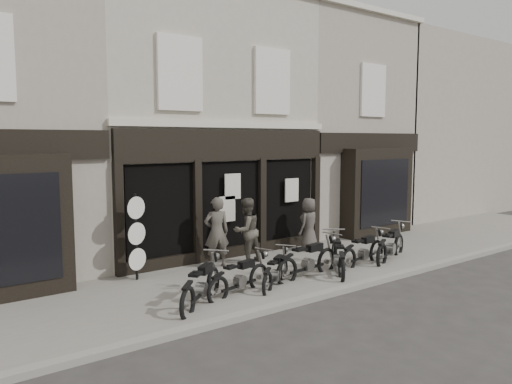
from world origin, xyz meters
TOP-DOWN VIEW (x-y plane):
  - ground_plane at (0.00, 0.00)m, footprint 90.00×90.00m
  - pavement at (0.00, 0.90)m, footprint 30.00×4.20m
  - kerb at (0.00, -1.25)m, footprint 30.00×0.25m
  - central_building at (0.00, 5.95)m, footprint 7.30×6.22m
  - neighbour_right at (6.35, 5.90)m, footprint 5.60×6.73m
  - filler_right at (14.50, 6.00)m, footprint 11.00×6.00m
  - motorcycle_0 at (-2.86, -0.18)m, footprint 1.90×1.62m
  - motorcycle_1 at (-1.78, -0.08)m, footprint 2.05×0.80m
  - motorcycle_2 at (-0.73, -0.10)m, footprint 1.72×1.29m
  - motorcycle_3 at (0.42, -0.01)m, footprint 2.33×0.65m
  - motorcycle_4 at (1.39, -0.12)m, footprint 1.66×1.91m
  - motorcycle_5 at (2.53, -0.03)m, footprint 2.18×0.71m
  - motorcycle_6 at (3.63, -0.12)m, footprint 2.23×1.12m
  - man_left at (-0.95, 2.20)m, footprint 0.81×0.64m
  - man_centre at (-0.01, 2.11)m, footprint 0.97×0.80m
  - man_right at (2.52, 2.21)m, footprint 0.93×0.74m
  - advert_sign_post at (-3.24, 2.31)m, footprint 0.54×0.36m

SIDE VIEW (x-z plane):
  - ground_plane at x=0.00m, z-range 0.00..0.00m
  - pavement at x=0.00m, z-range 0.00..0.12m
  - kerb at x=0.00m, z-range 0.00..0.13m
  - motorcycle_2 at x=-0.73m, z-range -0.10..0.84m
  - motorcycle_1 at x=-1.78m, z-range -0.10..0.90m
  - motorcycle_5 at x=2.53m, z-range -0.11..0.94m
  - motorcycle_0 at x=-2.86m, z-range -0.11..0.97m
  - motorcycle_4 at x=1.39m, z-range -0.11..0.98m
  - motorcycle_3 at x=0.42m, z-range -0.11..1.00m
  - motorcycle_6 at x=3.63m, z-range -0.11..1.01m
  - man_right at x=2.52m, z-range 0.12..1.78m
  - man_centre at x=-0.01m, z-range 0.12..1.97m
  - man_left at x=-0.95m, z-range 0.12..2.06m
  - advert_sign_post at x=-3.24m, z-range -0.03..2.26m
  - neighbour_right at x=6.35m, z-range -0.13..8.21m
  - central_building at x=0.00m, z-range -0.09..8.25m
  - filler_right at x=14.50m, z-range 0.00..8.20m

